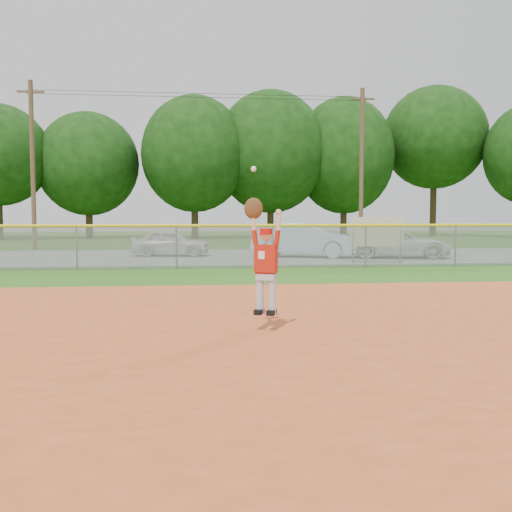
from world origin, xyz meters
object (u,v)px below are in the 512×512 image
(car_blue, at_px, (304,240))
(ballplayer, at_px, (264,257))
(sponsor_sign, at_px, (377,233))
(car_white_a, at_px, (171,243))
(car_white_b, at_px, (400,244))

(car_blue, relative_size, ballplayer, 1.98)
(sponsor_sign, bearing_deg, ballplayer, -115.15)
(car_blue, distance_m, sponsor_sign, 4.19)
(car_blue, bearing_deg, ballplayer, -174.83)
(car_blue, xyz_separation_m, ballplayer, (-3.66, -15.89, 0.41))
(car_white_a, xyz_separation_m, sponsor_sign, (7.98, -4.88, 0.56))
(car_white_b, bearing_deg, car_blue, 88.44)
(car_white_b, height_order, ballplayer, ballplayer)
(ballplayer, bearing_deg, car_white_b, 62.93)
(car_white_a, relative_size, sponsor_sign, 1.75)
(car_white_a, distance_m, ballplayer, 17.32)
(car_white_a, relative_size, car_white_b, 0.81)
(car_white_a, height_order, car_blue, car_blue)
(car_white_a, bearing_deg, ballplayer, -166.84)
(sponsor_sign, distance_m, ballplayer, 13.57)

